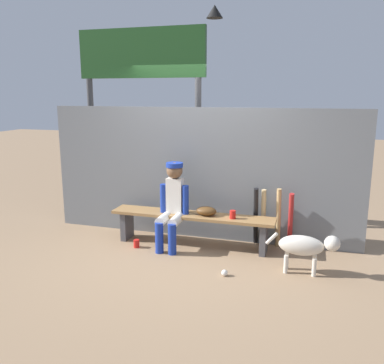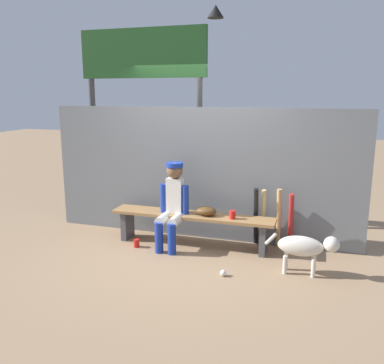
{
  "view_description": "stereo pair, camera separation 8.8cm",
  "coord_description": "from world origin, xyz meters",
  "px_view_note": "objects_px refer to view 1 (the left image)",
  "views": [
    {
      "loc": [
        1.54,
        -5.14,
        2.08
      ],
      "look_at": [
        0.0,
        0.0,
        0.9
      ],
      "focal_mm": 38.18,
      "sensor_mm": 36.0,
      "label": 1
    },
    {
      "loc": [
        1.62,
        -5.11,
        2.08
      ],
      "look_at": [
        0.0,
        0.0,
        0.9
      ],
      "focal_mm": 38.18,
      "sensor_mm": 36.0,
      "label": 2
    }
  ],
  "objects_px": {
    "baseball": "(224,273)",
    "cup_on_bench": "(233,215)",
    "player_seated": "(172,202)",
    "dugout_bench": "(192,221)",
    "bat_aluminum_red": "(291,221)",
    "baseball_glove": "(206,211)",
    "cup_on_ground": "(137,244)",
    "dog": "(306,246)",
    "scoreboard": "(145,76)",
    "bat_wood_tan": "(278,218)",
    "bat_wood_natural": "(263,218)",
    "bat_aluminum_black": "(256,216)"
  },
  "relations": [
    {
      "from": "scoreboard",
      "to": "dog",
      "type": "distance_m",
      "value": 3.58
    },
    {
      "from": "bat_wood_tan",
      "to": "cup_on_ground",
      "type": "xyz_separation_m",
      "value": [
        -1.85,
        -0.56,
        -0.36
      ]
    },
    {
      "from": "dugout_bench",
      "to": "cup_on_bench",
      "type": "bearing_deg",
      "value": -4.04
    },
    {
      "from": "bat_aluminum_black",
      "to": "cup_on_ground",
      "type": "height_order",
      "value": "bat_aluminum_black"
    },
    {
      "from": "baseball_glove",
      "to": "bat_aluminum_black",
      "type": "xyz_separation_m",
      "value": [
        0.63,
        0.27,
        -0.09
      ]
    },
    {
      "from": "cup_on_bench",
      "to": "dog",
      "type": "bearing_deg",
      "value": -24.62
    },
    {
      "from": "baseball",
      "to": "player_seated",
      "type": "bearing_deg",
      "value": 141.26
    },
    {
      "from": "bat_wood_natural",
      "to": "bat_wood_tan",
      "type": "distance_m",
      "value": 0.2
    },
    {
      "from": "bat_wood_natural",
      "to": "dog",
      "type": "xyz_separation_m",
      "value": [
        0.59,
        -0.74,
        -0.07
      ]
    },
    {
      "from": "cup_on_ground",
      "to": "dog",
      "type": "height_order",
      "value": "dog"
    },
    {
      "from": "baseball",
      "to": "scoreboard",
      "type": "xyz_separation_m",
      "value": [
        -1.7,
        1.8,
        2.29
      ]
    },
    {
      "from": "scoreboard",
      "to": "baseball_glove",
      "type": "bearing_deg",
      "value": -37.84
    },
    {
      "from": "cup_on_bench",
      "to": "scoreboard",
      "type": "xyz_separation_m",
      "value": [
        -1.63,
        1.02,
        1.82
      ]
    },
    {
      "from": "bat_wood_tan",
      "to": "scoreboard",
      "type": "bearing_deg",
      "value": 161.98
    },
    {
      "from": "bat_aluminum_black",
      "to": "player_seated",
      "type": "bearing_deg",
      "value": -160.83
    },
    {
      "from": "baseball_glove",
      "to": "bat_wood_tan",
      "type": "bearing_deg",
      "value": 15.64
    },
    {
      "from": "baseball",
      "to": "cup_on_bench",
      "type": "height_order",
      "value": "cup_on_bench"
    },
    {
      "from": "cup_on_ground",
      "to": "dog",
      "type": "bearing_deg",
      "value": -4.74
    },
    {
      "from": "dugout_bench",
      "to": "dog",
      "type": "xyz_separation_m",
      "value": [
        1.53,
        -0.48,
        -0.01
      ]
    },
    {
      "from": "bat_wood_tan",
      "to": "bat_aluminum_black",
      "type": "bearing_deg",
      "value": 179.64
    },
    {
      "from": "baseball",
      "to": "baseball_glove",
      "type": "bearing_deg",
      "value": 117.99
    },
    {
      "from": "baseball",
      "to": "scoreboard",
      "type": "distance_m",
      "value": 3.38
    },
    {
      "from": "bat_wood_tan",
      "to": "bat_wood_natural",
      "type": "bearing_deg",
      "value": 179.46
    },
    {
      "from": "bat_aluminum_red",
      "to": "cup_on_ground",
      "type": "distance_m",
      "value": 2.11
    },
    {
      "from": "bat_wood_natural",
      "to": "scoreboard",
      "type": "height_order",
      "value": "scoreboard"
    },
    {
      "from": "bat_wood_natural",
      "to": "cup_on_ground",
      "type": "xyz_separation_m",
      "value": [
        -1.65,
        -0.56,
        -0.35
      ]
    },
    {
      "from": "player_seated",
      "to": "bat_wood_natural",
      "type": "relative_size",
      "value": 1.44
    },
    {
      "from": "player_seated",
      "to": "baseball_glove",
      "type": "distance_m",
      "value": 0.48
    },
    {
      "from": "bat_wood_tan",
      "to": "dugout_bench",
      "type": "bearing_deg",
      "value": -167.02
    },
    {
      "from": "baseball_glove",
      "to": "bat_aluminum_red",
      "type": "distance_m",
      "value": 1.13
    },
    {
      "from": "bat_wood_natural",
      "to": "cup_on_bench",
      "type": "bearing_deg",
      "value": -140.37
    },
    {
      "from": "bat_wood_natural",
      "to": "cup_on_bench",
      "type": "distance_m",
      "value": 0.49
    },
    {
      "from": "dugout_bench",
      "to": "baseball_glove",
      "type": "relative_size",
      "value": 8.11
    },
    {
      "from": "baseball",
      "to": "scoreboard",
      "type": "height_order",
      "value": "scoreboard"
    },
    {
      "from": "bat_wood_tan",
      "to": "baseball",
      "type": "relative_size",
      "value": 11.27
    },
    {
      "from": "bat_aluminum_black",
      "to": "baseball",
      "type": "distance_m",
      "value": 1.17
    },
    {
      "from": "cup_on_bench",
      "to": "scoreboard",
      "type": "relative_size",
      "value": 0.03
    },
    {
      "from": "bat_aluminum_black",
      "to": "bat_aluminum_red",
      "type": "relative_size",
      "value": 1.04
    },
    {
      "from": "bat_aluminum_red",
      "to": "cup_on_ground",
      "type": "relative_size",
      "value": 7.38
    },
    {
      "from": "bat_wood_tan",
      "to": "dog",
      "type": "xyz_separation_m",
      "value": [
        0.39,
        -0.74,
        -0.08
      ]
    },
    {
      "from": "bat_aluminum_red",
      "to": "baseball",
      "type": "distance_m",
      "value": 1.3
    },
    {
      "from": "bat_aluminum_red",
      "to": "scoreboard",
      "type": "bearing_deg",
      "value": 162.33
    },
    {
      "from": "dugout_bench",
      "to": "bat_wood_tan",
      "type": "distance_m",
      "value": 1.18
    },
    {
      "from": "cup_on_ground",
      "to": "cup_on_bench",
      "type": "height_order",
      "value": "cup_on_bench"
    },
    {
      "from": "bat_wood_natural",
      "to": "bat_wood_tan",
      "type": "height_order",
      "value": "bat_wood_tan"
    },
    {
      "from": "dugout_bench",
      "to": "baseball_glove",
      "type": "xyz_separation_m",
      "value": [
        0.2,
        0.0,
        0.16
      ]
    },
    {
      "from": "dugout_bench",
      "to": "baseball_glove",
      "type": "distance_m",
      "value": 0.26
    },
    {
      "from": "bat_wood_tan",
      "to": "baseball",
      "type": "height_order",
      "value": "bat_wood_tan"
    },
    {
      "from": "player_seated",
      "to": "dugout_bench",
      "type": "bearing_deg",
      "value": 24.26
    },
    {
      "from": "bat_aluminum_red",
      "to": "player_seated",
      "type": "bearing_deg",
      "value": -167.74
    }
  ]
}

